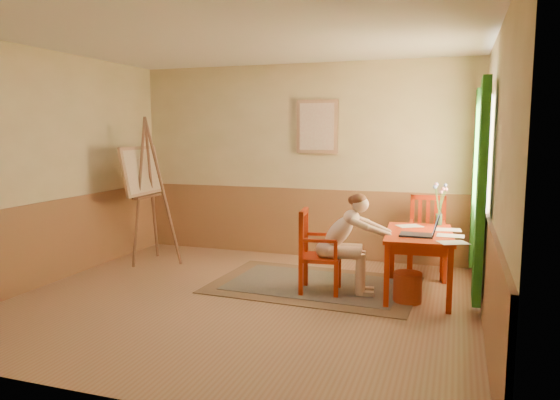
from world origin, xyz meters
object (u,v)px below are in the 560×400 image
(chair_back, at_px, (427,236))
(laptop, at_px, (423,232))
(figure, at_px, (346,239))
(table, at_px, (419,240))
(easel, at_px, (144,177))
(chair_left, at_px, (316,251))

(chair_back, distance_m, laptop, 1.16)
(chair_back, distance_m, figure, 1.41)
(table, distance_m, easel, 3.82)
(laptop, bearing_deg, chair_back, 90.65)
(table, distance_m, chair_left, 1.15)
(easel, bearing_deg, chair_back, 8.43)
(table, xyz_separation_m, laptop, (0.05, -0.22, 0.14))
(chair_left, distance_m, figure, 0.37)
(easel, bearing_deg, figure, -11.00)
(chair_back, bearing_deg, laptop, -89.35)
(chair_left, bearing_deg, easel, 166.65)
(laptop, relative_size, easel, 0.20)
(table, xyz_separation_m, chair_left, (-1.11, -0.28, -0.15))
(figure, xyz_separation_m, easel, (-2.97, 0.58, 0.57))
(chair_left, height_order, chair_back, chair_back)
(table, bearing_deg, laptop, -76.66)
(chair_back, height_order, laptop, chair_back)
(chair_back, bearing_deg, figure, -125.73)
(figure, bearing_deg, table, 16.33)
(table, height_order, chair_back, chair_back)
(chair_back, relative_size, easel, 0.50)
(chair_left, distance_m, laptop, 1.20)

